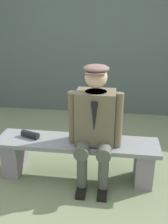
{
  "coord_description": "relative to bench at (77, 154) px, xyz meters",
  "views": [
    {
      "loc": [
        -0.42,
        2.46,
        1.8
      ],
      "look_at": [
        -0.08,
        0.0,
        0.81
      ],
      "focal_mm": 40.6,
      "sensor_mm": 36.0,
      "label": 1
    }
  ],
  "objects": [
    {
      "name": "stadium_wall",
      "position": [
        0.0,
        -2.18,
        0.76
      ],
      "size": [
        12.0,
        0.24,
        2.12
      ],
      "primitive_type": "cube",
      "color": "#46514D",
      "rests_on": "ground"
    },
    {
      "name": "ground_plane",
      "position": [
        0.0,
        0.0,
        -0.3
      ],
      "size": [
        30.0,
        30.0,
        0.0
      ],
      "primitive_type": "plane",
      "color": "#6C7953"
    },
    {
      "name": "bench",
      "position": [
        0.0,
        0.0,
        0.0
      ],
      "size": [
        1.81,
        0.41,
        0.46
      ],
      "color": "slate",
      "rests_on": "ground"
    },
    {
      "name": "seated_man",
      "position": [
        -0.2,
        0.05,
        0.43
      ],
      "size": [
        0.58,
        0.56,
        1.32
      ],
      "color": "brown",
      "rests_on": "ground"
    },
    {
      "name": "rolled_magazine",
      "position": [
        0.54,
        -0.01,
        0.2
      ],
      "size": [
        0.23,
        0.14,
        0.07
      ],
      "primitive_type": "cylinder",
      "rotation": [
        0.0,
        1.57,
        -0.32
      ],
      "color": "black",
      "rests_on": "bench"
    }
  ]
}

